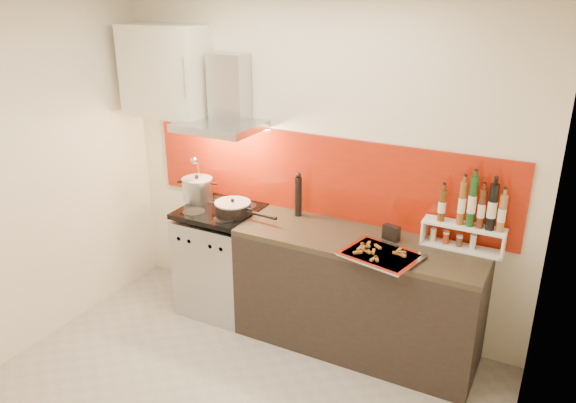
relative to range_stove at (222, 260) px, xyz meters
The scene contains 15 objects.
back_wall 1.15m from the range_stove, 23.53° to the left, with size 3.40×0.02×2.60m, color silver.
left_wall 1.71m from the range_stove, 132.40° to the right, with size 0.02×2.80×2.60m, color silver.
right_wall 2.77m from the range_stove, 24.53° to the right, with size 0.02×2.80×2.60m, color silver.
backsplash 1.12m from the range_stove, 21.33° to the left, with size 3.00×0.02×0.64m, color maroon.
range_stove is the anchor object (origin of this frame).
counter 1.20m from the range_stove, ahead, with size 1.80×0.60×0.90m.
range_hood 1.31m from the range_stove, 90.00° to the left, with size 0.62×0.50×0.61m.
upper_cabinet 1.61m from the range_stove, 166.72° to the left, with size 0.70×0.35×0.72m, color silver.
stock_pot 0.63m from the range_stove, 161.84° to the left, with size 0.26×0.26×0.22m.
saute_pan 0.55m from the range_stove, 14.75° to the right, with size 0.55×0.29×0.13m.
utensil_jar 0.63m from the range_stove, 164.49° to the left, with size 0.08×0.13×0.41m.
pepper_mill 0.90m from the range_stove, 17.23° to the left, with size 0.06×0.06×0.35m.
step_shelf 2.04m from the range_stove, ahead, with size 0.55×0.15×0.53m.
caddy_box 1.50m from the range_stove, ahead, with size 0.12×0.05×0.10m, color black.
baking_tray 1.51m from the range_stove, ahead, with size 0.57×0.48×0.03m.
Camera 1 is at (1.74, -2.36, 2.61)m, focal length 35.00 mm.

